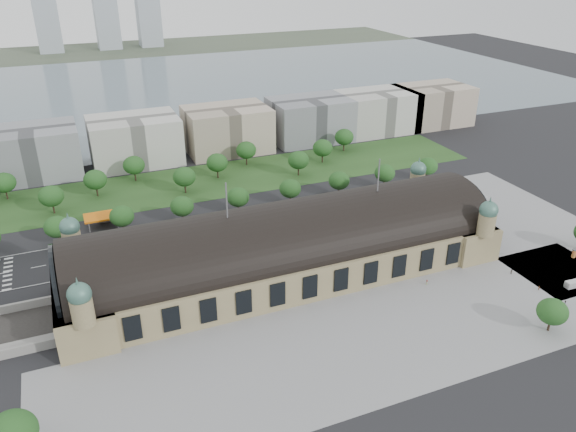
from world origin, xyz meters
name	(u,v)px	position (x,y,z in m)	size (l,w,h in m)	color
ground	(286,273)	(0.00, 0.00, 0.00)	(900.00, 900.00, 0.00)	black
station	(286,248)	(0.00, 0.00, 10.28)	(150.00, 48.40, 44.30)	#95865C
plaza_south	(375,340)	(10.00, -44.00, 0.00)	(190.00, 48.00, 0.12)	gray
plaza_east	(516,223)	(103.00, 0.00, 0.00)	(56.00, 100.00, 0.12)	gray
road_slab	(202,237)	(-20.00, 38.00, 0.00)	(260.00, 26.00, 0.10)	black
grass_belt	(183,185)	(-15.00, 93.00, 0.00)	(300.00, 45.00, 0.10)	#24441B
petrol_station	(104,216)	(-53.91, 65.28, 2.95)	(14.00, 13.00, 5.05)	orange
lake	(143,90)	(0.00, 298.00, 0.00)	(700.00, 320.00, 0.08)	slate
far_shore	(112,50)	(0.00, 498.00, 0.00)	(700.00, 120.00, 0.14)	#44513D
far_tower_left	(45,13)	(-60.00, 508.00, 40.00)	(24.00, 24.00, 80.00)	#9EA8B2
far_tower_mid	(105,8)	(0.00, 508.00, 42.50)	(24.00, 24.00, 85.00)	#9EA8B2
far_tower_right	(148,11)	(45.00, 508.00, 37.50)	(24.00, 24.00, 75.00)	#9EA8B2
office_2	(31,153)	(-80.00, 133.00, 12.00)	(45.00, 32.00, 24.00)	gray
office_3	(135,140)	(-30.00, 133.00, 12.00)	(45.00, 32.00, 24.00)	beige
office_4	(227,129)	(20.00, 133.00, 12.00)	(45.00, 32.00, 24.00)	#BDAB94
office_5	(310,120)	(70.00, 133.00, 12.00)	(45.00, 32.00, 24.00)	gray
office_6	(377,112)	(115.00, 133.00, 12.00)	(45.00, 32.00, 24.00)	beige
office_7	(432,105)	(155.00, 133.00, 12.00)	(45.00, 32.00, 24.00)	#BDAB94
tree_row_2	(57,227)	(-72.00, 53.00, 7.43)	(9.60, 9.60, 11.52)	#2D2116
tree_row_3	(122,216)	(-48.00, 53.00, 7.43)	(9.60, 9.60, 11.52)	#2D2116
tree_row_4	(182,206)	(-24.00, 53.00, 7.43)	(9.60, 9.60, 11.52)	#2D2116
tree_row_5	(238,197)	(0.00, 53.00, 7.43)	(9.60, 9.60, 11.52)	#2D2116
tree_row_6	(290,189)	(24.00, 53.00, 7.43)	(9.60, 9.60, 11.52)	#2D2116
tree_row_7	(339,181)	(48.00, 53.00, 7.43)	(9.60, 9.60, 11.52)	#2D2116
tree_row_8	(385,173)	(72.00, 53.00, 7.43)	(9.60, 9.60, 11.52)	#2D2116
tree_row_9	(428,166)	(96.00, 53.00, 7.43)	(9.60, 9.60, 11.52)	#2D2116
tree_belt_2	(4,183)	(-92.00, 107.00, 8.05)	(10.40, 10.40, 12.48)	#2D2116
tree_belt_3	(51,196)	(-73.00, 83.00, 8.05)	(10.40, 10.40, 12.48)	#2D2116
tree_belt_4	(95,180)	(-54.00, 95.00, 8.05)	(10.40, 10.40, 12.48)	#2D2116
tree_belt_5	(134,165)	(-35.00, 107.00, 8.05)	(10.40, 10.40, 12.48)	#2D2116
tree_belt_6	(184,177)	(-16.00, 83.00, 8.05)	(10.40, 10.40, 12.48)	#2D2116
tree_belt_7	(217,163)	(3.00, 95.00, 8.05)	(10.40, 10.40, 12.48)	#2D2116
tree_belt_8	(246,150)	(22.00, 107.00, 8.05)	(10.40, 10.40, 12.48)	#2D2116
tree_belt_9	(298,160)	(41.00, 83.00, 8.05)	(10.40, 10.40, 12.48)	#2D2116
tree_belt_10	(323,148)	(60.00, 95.00, 8.05)	(10.40, 10.40, 12.48)	#2D2116
tree_belt_11	(344,137)	(79.00, 107.00, 8.05)	(10.40, 10.40, 12.48)	#2D2116
tree_plaza_s	(552,312)	(60.00, -60.00, 6.80)	(9.00, 9.00, 10.64)	#2D2116
traffic_car_2	(93,268)	(-61.99, 28.20, 0.75)	(2.49, 5.40, 1.50)	black
traffic_car_3	(192,228)	(-22.18, 44.87, 0.75)	(2.09, 5.15, 1.49)	maroon
traffic_car_4	(286,226)	(13.25, 32.28, 0.73)	(1.72, 4.27, 1.45)	#172542
traffic_car_5	(353,198)	(52.27, 46.58, 0.80)	(1.70, 4.87, 1.60)	#4F5156
parked_car_0	(62,283)	(-72.55, 22.20, 0.78)	(1.65, 4.73, 1.56)	black
parked_car_1	(133,271)	(-49.20, 21.00, 0.75)	(2.50, 5.42, 1.51)	maroon
parked_car_2	(73,277)	(-69.09, 24.56, 0.77)	(2.15, 5.29, 1.54)	#16203E
parked_car_3	(178,256)	(-32.55, 25.00, 0.68)	(1.61, 4.01, 1.36)	#53545A
parked_car_4	(124,272)	(-52.27, 21.00, 0.77)	(1.63, 4.68, 1.54)	silver
parked_car_5	(134,265)	(-48.19, 25.00, 0.72)	(2.38, 5.15, 1.43)	#93949B
parked_car_6	(151,262)	(-42.44, 25.00, 0.66)	(1.86, 4.56, 1.32)	black
bus_west	(232,234)	(-9.31, 32.00, 1.88)	(3.16, 13.51, 3.76)	red
bus_mid	(240,233)	(-6.33, 32.00, 1.53)	(2.56, 10.95, 3.05)	silver
bus_east	(338,214)	(36.97, 32.00, 1.85)	(3.11, 13.30, 3.70)	beige
van_south	(572,284)	(85.37, -45.20, 1.14)	(5.64, 2.55, 2.39)	#B8B9BA
advertising_column	(574,253)	(101.95, -30.51, 1.75)	(1.78, 1.78, 3.37)	#B43A2D
pedestrian_0	(427,282)	(41.30, -25.11, 0.89)	(0.87, 0.50, 1.79)	gray
pedestrian_1	(539,288)	(73.70, -42.34, 0.89)	(0.65, 0.43, 1.78)	gray
pedestrian_2	(511,272)	(72.66, -30.71, 0.91)	(0.89, 0.51, 1.82)	gray
pedestrian_4	(565,303)	(75.12, -51.95, 0.78)	(1.01, 0.44, 1.56)	gray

